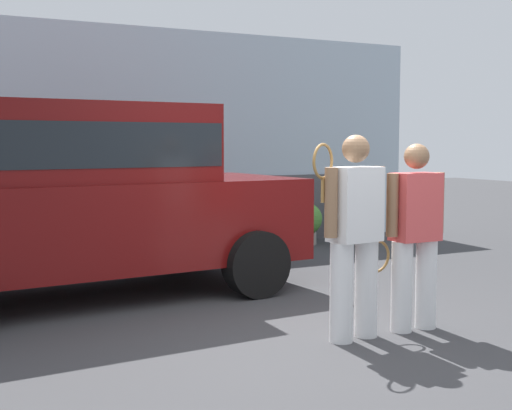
# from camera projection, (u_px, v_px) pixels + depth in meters

# --- Properties ---
(ground_plane) EXTENTS (40.00, 40.00, 0.00)m
(ground_plane) POSITION_uv_depth(u_px,v_px,m) (326.00, 342.00, 5.82)
(ground_plane) COLOR #38383A
(house_frontage) EXTENTS (10.28, 0.40, 3.40)m
(house_frontage) POSITION_uv_depth(u_px,v_px,m) (125.00, 146.00, 10.70)
(house_frontage) COLOR silver
(house_frontage) RESTS_ON ground_plane
(parked_suv) EXTENTS (4.72, 2.41, 2.05)m
(parked_suv) POSITION_uv_depth(u_px,v_px,m) (75.00, 191.00, 7.37)
(parked_suv) COLOR #590C0C
(parked_suv) RESTS_ON ground_plane
(tennis_player_man) EXTENTS (0.77, 0.33, 1.72)m
(tennis_player_man) POSITION_uv_depth(u_px,v_px,m) (354.00, 233.00, 5.83)
(tennis_player_man) COLOR white
(tennis_player_man) RESTS_ON ground_plane
(tennis_player_woman) EXTENTS (0.87, 0.26, 1.64)m
(tennis_player_woman) POSITION_uv_depth(u_px,v_px,m) (414.00, 235.00, 6.13)
(tennis_player_woman) COLOR white
(tennis_player_woman) RESTS_ON ground_plane
(potted_plant_by_porch) EXTENTS (0.51, 0.51, 0.68)m
(potted_plant_by_porch) POSITION_uv_depth(u_px,v_px,m) (306.00, 221.00, 11.33)
(potted_plant_by_porch) COLOR gray
(potted_plant_by_porch) RESTS_ON ground_plane
(potted_plant_secondary) EXTENTS (0.55, 0.55, 0.73)m
(potted_plant_secondary) POSITION_uv_depth(u_px,v_px,m) (365.00, 218.00, 11.62)
(potted_plant_secondary) COLOR #9E5638
(potted_plant_secondary) RESTS_ON ground_plane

